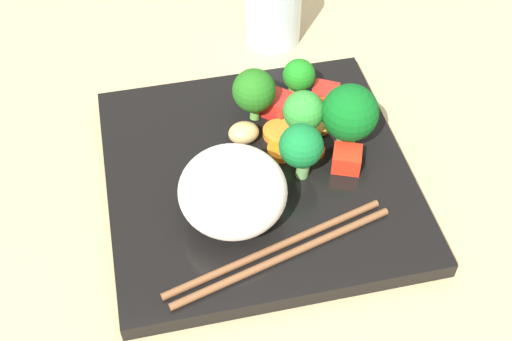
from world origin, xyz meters
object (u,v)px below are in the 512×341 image
(broccoli_floret_1, at_px, (299,77))
(drinking_glass, at_px, (273,6))
(square_plate, at_px, (258,176))
(rice_mound, at_px, (233,191))
(carrot_slice_0, at_px, (279,132))
(chopstick_pair, at_px, (281,252))

(broccoli_floret_1, relative_size, drinking_glass, 0.53)
(square_plate, distance_m, rice_mound, 0.07)
(square_plate, bearing_deg, carrot_slice_0, 56.47)
(broccoli_floret_1, distance_m, carrot_slice_0, 0.06)
(broccoli_floret_1, xyz_separation_m, drinking_glass, (-0.00, 0.12, 0.00))
(rice_mound, height_order, chopstick_pair, rice_mound)
(rice_mound, bearing_deg, carrot_slice_0, 57.85)
(chopstick_pair, distance_m, drinking_glass, 0.31)
(square_plate, bearing_deg, broccoli_floret_1, 58.56)
(carrot_slice_0, height_order, drinking_glass, drinking_glass)
(broccoli_floret_1, bearing_deg, chopstick_pair, -105.64)
(broccoli_floret_1, bearing_deg, drinking_glass, 91.66)
(rice_mound, bearing_deg, square_plate, 59.07)
(drinking_glass, bearing_deg, carrot_slice_0, -98.32)
(carrot_slice_0, xyz_separation_m, drinking_glass, (0.03, 0.17, 0.02))
(square_plate, distance_m, chopstick_pair, 0.10)
(drinking_glass, bearing_deg, chopstick_pair, -98.99)
(chopstick_pair, bearing_deg, rice_mound, 106.88)
(chopstick_pair, height_order, drinking_glass, drinking_glass)
(square_plate, relative_size, carrot_slice_0, 8.78)
(square_plate, relative_size, chopstick_pair, 1.39)
(carrot_slice_0, bearing_deg, chopstick_pair, -99.84)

